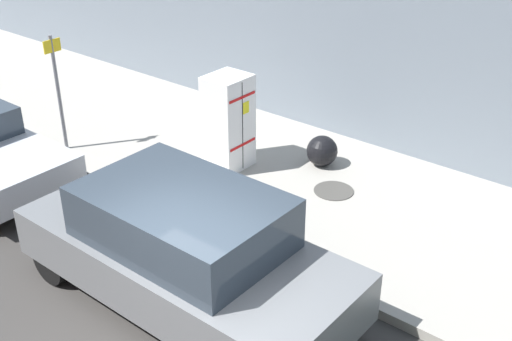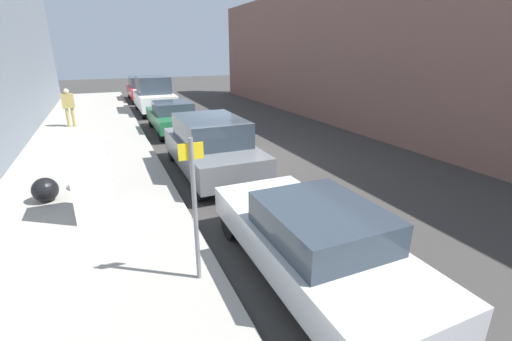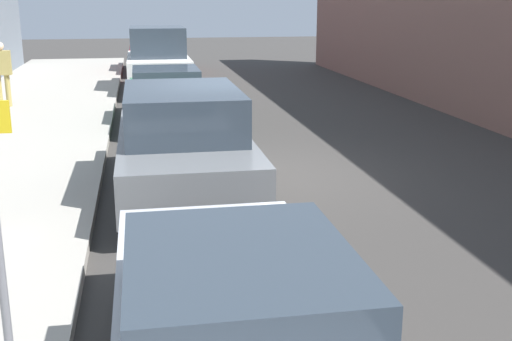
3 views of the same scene
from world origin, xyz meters
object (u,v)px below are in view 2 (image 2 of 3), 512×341
Objects in this scene: trash_bag at (45,190)px; pedestrian_walking_far at (68,105)px; discarded_refrigerator at (91,178)px; street_sign_post at (195,204)px; parked_suv_gray at (211,146)px; parked_van_white at (154,95)px; parked_suv_red at (143,88)px; parked_sedan_silver at (313,240)px; parked_sedan_green at (173,116)px.

pedestrian_walking_far reaches higher than trash_bag.
street_sign_post reaches higher than discarded_refrigerator.
discarded_refrigerator is 0.37× the size of parked_suv_gray.
parked_van_white reaches higher than parked_suv_red.
parked_sedan_silver is at bearing -90.00° from parked_suv_gray.
parked_suv_red reaches higher than parked_sedan_green.
parked_van_white is 0.98× the size of parked_suv_red.
discarded_refrigerator is 0.37× the size of parked_van_white.
trash_bag is at bearing 23.03° from pedestrian_walking_far.
parked_suv_gray is at bearing 9.31° from trash_bag.
parked_sedan_green is (4.32, -2.54, -0.45)m from pedestrian_walking_far.
parked_suv_gray is at bearing -90.00° from parked_sedan_green.
parked_suv_red is at bearing 90.00° from parked_suv_gray.
street_sign_post is at bearing -98.89° from parked_sedan_green.
pedestrian_walking_far reaches higher than parked_sedan_green.
parked_suv_gray is 0.99× the size of parked_suv_red.
parked_suv_red is at bearing 90.00° from parked_van_white.
pedestrian_walking_far is at bearing 95.81° from discarded_refrigerator.
street_sign_post is 3.93× the size of trash_bag.
parked_sedan_silver is 0.97× the size of parked_suv_gray.
street_sign_post is at bearing -94.39° from parked_suv_red.
parked_suv_red is (3.23, 19.75, -0.14)m from discarded_refrigerator.
parked_suv_red is (-0.00, 11.58, 0.16)m from parked_sedan_green.
parked_sedan_silver is at bearing 40.00° from pedestrian_walking_far.
street_sign_post reaches higher than parked_sedan_silver.
parked_suv_red is (1.75, 22.75, -0.55)m from street_sign_post.
parked_sedan_silver is 11.73m from parked_sedan_green.
parked_sedan_silver is 0.98× the size of parked_van_white.
pedestrian_walking_far reaches higher than parked_suv_gray.
parked_van_white reaches higher than trash_bag.
street_sign_post is 0.48× the size of parked_suv_red.
street_sign_post is (1.49, -3.00, 0.41)m from discarded_refrigerator.
pedestrian_walking_far is 0.37× the size of parked_suv_red.
parked_sedan_silver is (3.23, -3.57, -0.32)m from discarded_refrigerator.
street_sign_post is at bearing 33.80° from pedestrian_walking_far.
parked_sedan_silver is at bearing -90.00° from parked_suv_red.
parked_suv_gray is (0.00, 5.63, 0.16)m from parked_sedan_silver.
parked_sedan_silver is at bearing -48.56° from trash_bag.
street_sign_post is at bearing 161.91° from parked_sedan_silver.
trash_bag is at bearing -103.28° from parked_suv_red.
street_sign_post is at bearing -59.16° from trash_bag.
parked_suv_red is (0.00, 23.32, 0.17)m from parked_sedan_silver.
pedestrian_walking_far is 0.40× the size of parked_sedan_green.
parked_suv_red is at bearing 177.60° from pedestrian_walking_far.
parked_sedan_green is at bearing 81.11° from street_sign_post.
parked_suv_red is (-0.00, 5.83, -0.16)m from parked_van_white.
parked_suv_gray reaches higher than trash_bag.
parked_sedan_green is at bearing -90.00° from parked_van_white.
parked_suv_red is (0.00, 17.69, 0.02)m from parked_suv_gray.
parked_sedan_silver is at bearing -47.80° from discarded_refrigerator.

